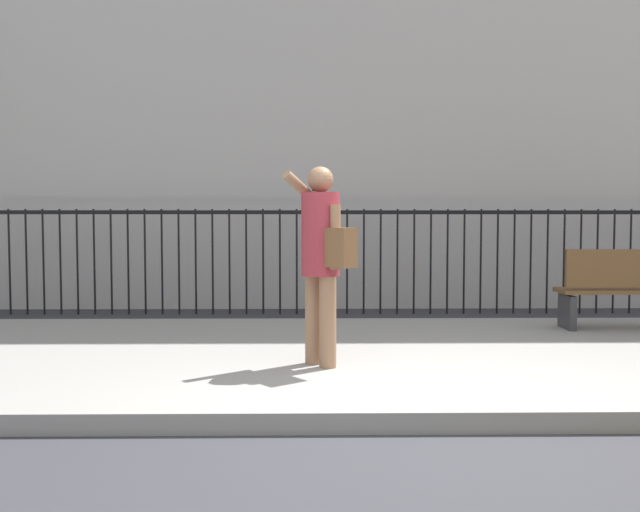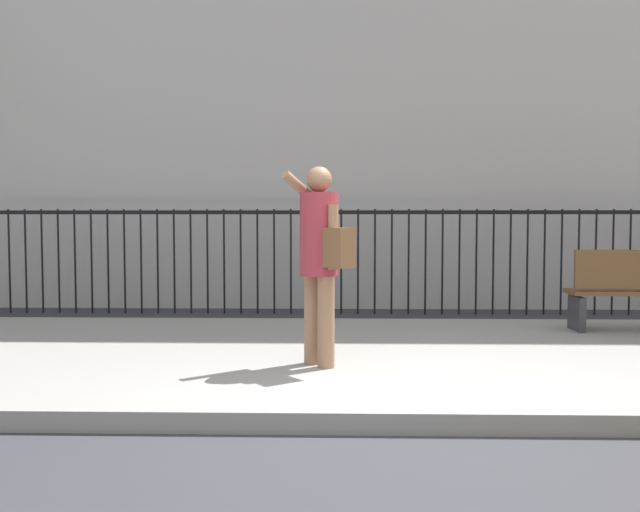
{
  "view_description": "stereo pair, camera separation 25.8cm",
  "coord_description": "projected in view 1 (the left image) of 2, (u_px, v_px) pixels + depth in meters",
  "views": [
    {
      "loc": [
        -0.7,
        -4.55,
        1.45
      ],
      "look_at": [
        -0.6,
        1.81,
        1.11
      ],
      "focal_mm": 38.7,
      "sensor_mm": 36.0,
      "label": 1
    },
    {
      "loc": [
        -0.44,
        -4.55,
        1.45
      ],
      "look_at": [
        -0.6,
        1.81,
        1.11
      ],
      "focal_mm": 38.7,
      "sensor_mm": 36.0,
      "label": 2
    }
  ],
  "objects": [
    {
      "name": "street_bench",
      "position": [
        629.0,
        287.0,
        8.08
      ],
      "size": [
        1.6,
        0.45,
        0.95
      ],
      "color": "brown",
      "rests_on": "sidewalk"
    },
    {
      "name": "sidewalk",
      "position": [
        380.0,
        358.0,
        6.82
      ],
      "size": [
        28.0,
        4.4,
        0.15
      ],
      "primitive_type": "cube",
      "color": "gray",
      "rests_on": "ground"
    },
    {
      "name": "iron_fence",
      "position": [
        355.0,
        247.0,
        10.47
      ],
      "size": [
        12.03,
        0.04,
        1.6
      ],
      "color": "black",
      "rests_on": "ground"
    },
    {
      "name": "ground_plane",
      "position": [
        413.0,
        435.0,
        4.63
      ],
      "size": [
        60.0,
        60.0,
        0.0
      ],
      "primitive_type": "plane",
      "color": "#333338"
    },
    {
      "name": "building_facade",
      "position": [
        347.0,
        1.0,
        12.82
      ],
      "size": [
        28.0,
        4.0,
        11.02
      ],
      "primitive_type": "cube",
      "color": "#BCB7B2",
      "rests_on": "ground"
    },
    {
      "name": "pedestrian_on_phone",
      "position": [
        322.0,
        250.0,
        6.05
      ],
      "size": [
        0.66,
        0.71,
        1.76
      ],
      "color": "#936B4C",
      "rests_on": "sidewalk"
    }
  ]
}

